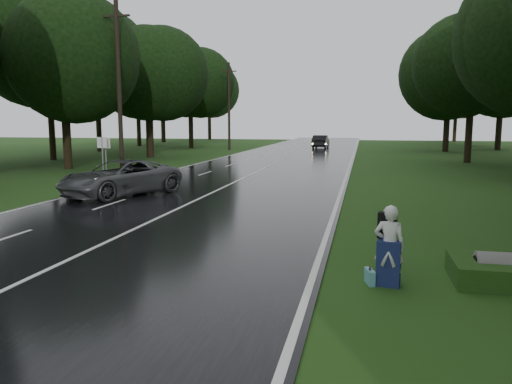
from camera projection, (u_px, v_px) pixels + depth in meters
The scene contains 17 objects.
ground at pixel (53, 269), 11.05m from camera, with size 160.00×160.00×0.00m, color #204313.
road at pixel (251, 175), 30.38m from camera, with size 12.00×140.00×0.04m, color black.
lane_center at pixel (251, 174), 30.38m from camera, with size 0.12×140.00×0.01m, color silver.
grey_car at pixel (120, 178), 21.73m from camera, with size 2.58×5.60×1.56m, color #434447.
far_car at pixel (321, 142), 59.99m from camera, with size 1.67×4.79×1.58m, color black.
hitchhiker at pixel (389, 248), 9.83m from camera, with size 0.66×0.62×1.66m.
suitcase at pixel (370, 277), 10.01m from camera, with size 0.12×0.43×0.30m, color teal.
culvert at pixel (507, 282), 10.12m from camera, with size 0.63×0.63×1.26m, color slate.
utility_pole_mid at pixel (122, 173), 31.79m from camera, with size 1.80×0.28×10.87m, color black, non-canonical shape.
utility_pole_far at pixel (229, 150), 56.94m from camera, with size 1.80×0.28×9.92m, color black, non-canonical shape.
road_sign_a at pixel (104, 182), 27.02m from camera, with size 0.59×0.10×2.44m, color white, non-canonical shape.
road_sign_b at pixel (107, 181), 27.35m from camera, with size 0.57×0.10×2.39m, color white, non-canonical shape.
tree_left_d at pixel (69, 169), 34.33m from camera, with size 8.18×8.18×12.77m, color black, non-canonical shape.
tree_left_e at pixel (150, 157), 45.40m from camera, with size 8.38×8.38×13.10m, color black, non-canonical shape.
tree_left_f at pixel (191, 148), 61.10m from camera, with size 9.10×9.10×14.21m, color black, non-canonical shape.
tree_right_e at pixel (467, 163), 39.31m from camera, with size 8.98×8.98×14.03m, color black, non-canonical shape.
tree_right_f at pixel (445, 152), 53.75m from camera, with size 8.84×8.84×13.81m, color black, non-canonical shape.
Camera 1 is at (6.77, -9.46, 3.30)m, focal length 34.38 mm.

